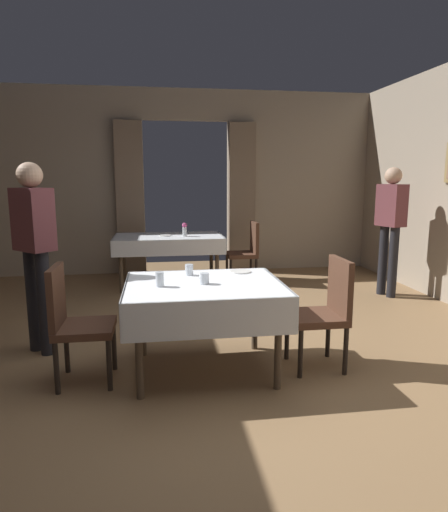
# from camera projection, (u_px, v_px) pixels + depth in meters

# --- Properties ---
(ground) EXTENTS (10.08, 10.08, 0.00)m
(ground) POSITION_uv_depth(u_px,v_px,m) (222.00, 376.00, 3.62)
(ground) COLOR olive
(wall_back) EXTENTS (6.40, 0.27, 3.00)m
(wall_back) POSITION_uv_depth(u_px,v_px,m) (186.00, 182.00, 7.43)
(wall_back) COLOR gray
(wall_back) RESTS_ON ground
(dining_table_mid) EXTENTS (1.26, 1.05, 0.75)m
(dining_table_mid) POSITION_uv_depth(u_px,v_px,m) (204.00, 294.00, 3.61)
(dining_table_mid) COLOR #4C3D2D
(dining_table_mid) RESTS_ON ground
(dining_table_far) EXTENTS (1.57, 0.92, 0.75)m
(dining_table_far) POSITION_uv_depth(u_px,v_px,m) (169.00, 241.00, 6.52)
(dining_table_far) COLOR #4C3D2D
(dining_table_far) RESTS_ON ground
(chair_mid_right) EXTENTS (0.44, 0.44, 0.93)m
(chair_mid_right) POSITION_uv_depth(u_px,v_px,m) (326.00, 308.00, 3.73)
(chair_mid_right) COLOR black
(chair_mid_right) RESTS_ON ground
(chair_mid_left) EXTENTS (0.44, 0.44, 0.93)m
(chair_mid_left) POSITION_uv_depth(u_px,v_px,m) (74.00, 319.00, 3.43)
(chair_mid_left) COLOR black
(chair_mid_left) RESTS_ON ground
(chair_far_right) EXTENTS (0.44, 0.44, 0.93)m
(chair_far_right) POSITION_uv_depth(u_px,v_px,m) (247.00, 249.00, 6.74)
(chair_far_right) COLOR black
(chair_far_right) RESTS_ON ground
(glass_mid_a) EXTENTS (0.08, 0.08, 0.09)m
(glass_mid_a) POSITION_uv_depth(u_px,v_px,m) (204.00, 279.00, 3.55)
(glass_mid_a) COLOR silver
(glass_mid_a) RESTS_ON dining_table_mid
(glass_mid_b) EXTENTS (0.06, 0.06, 0.12)m
(glass_mid_b) POSITION_uv_depth(u_px,v_px,m) (160.00, 279.00, 3.47)
(glass_mid_b) COLOR silver
(glass_mid_b) RESTS_ON dining_table_mid
(plate_mid_c) EXTENTS (0.19, 0.19, 0.01)m
(plate_mid_c) POSITION_uv_depth(u_px,v_px,m) (240.00, 272.00, 4.00)
(plate_mid_c) COLOR white
(plate_mid_c) RESTS_ON dining_table_mid
(glass_mid_d) EXTENTS (0.07, 0.07, 0.10)m
(glass_mid_d) POSITION_uv_depth(u_px,v_px,m) (189.00, 270.00, 3.87)
(glass_mid_d) COLOR silver
(glass_mid_d) RESTS_ON dining_table_mid
(flower_vase_far) EXTENTS (0.07, 0.07, 0.20)m
(flower_vase_far) POSITION_uv_depth(u_px,v_px,m) (185.00, 229.00, 6.41)
(flower_vase_far) COLOR silver
(flower_vase_far) RESTS_ON dining_table_far
(plate_far_b) EXTENTS (0.18, 0.18, 0.01)m
(plate_far_b) POSITION_uv_depth(u_px,v_px,m) (165.00, 235.00, 6.47)
(plate_far_b) COLOR white
(plate_far_b) RESTS_ON dining_table_far
(person_waiter_by_doorway) EXTENTS (0.32, 0.41, 1.72)m
(person_waiter_by_doorway) POSITION_uv_depth(u_px,v_px,m) (391.00, 221.00, 5.91)
(person_waiter_by_doorway) COLOR black
(person_waiter_by_doorway) RESTS_ON ground
(person_diner_standing_aside) EXTENTS (0.41, 0.41, 1.72)m
(person_diner_standing_aside) POSITION_uv_depth(u_px,v_px,m) (35.00, 242.00, 3.95)
(person_diner_standing_aside) COLOR black
(person_diner_standing_aside) RESTS_ON ground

